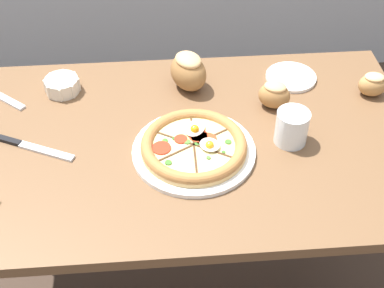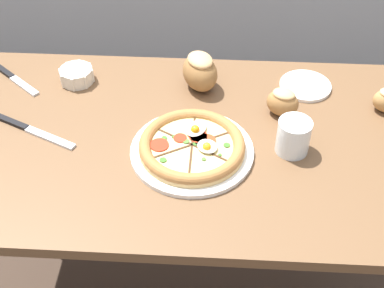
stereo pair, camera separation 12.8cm
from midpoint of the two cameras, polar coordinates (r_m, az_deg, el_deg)
dining_table at (r=1.42m, az=-5.92°, el=-3.06°), size 1.31×0.71×0.73m
pizza at (r=1.29m, az=-2.83°, el=-0.45°), size 0.30×0.30×0.05m
ramekin_bowl at (r=1.53m, az=-16.22°, el=5.97°), size 0.10×0.10×0.04m
bread_piece_near at (r=1.47m, az=-3.08°, el=7.70°), size 0.14×0.15×0.11m
bread_piece_mid at (r=1.51m, az=16.29°, el=6.04°), size 0.08×0.07×0.07m
bread_piece_far at (r=1.42m, az=6.06°, el=5.16°), size 0.10×0.09×0.08m
knife_main at (r=1.40m, az=-19.98°, el=-0.28°), size 0.24×0.12×0.01m
water_glass at (r=1.32m, az=7.67°, el=1.48°), size 0.08×0.08×0.09m
side_saucer at (r=1.55m, az=8.02°, el=6.97°), size 0.14×0.14×0.01m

